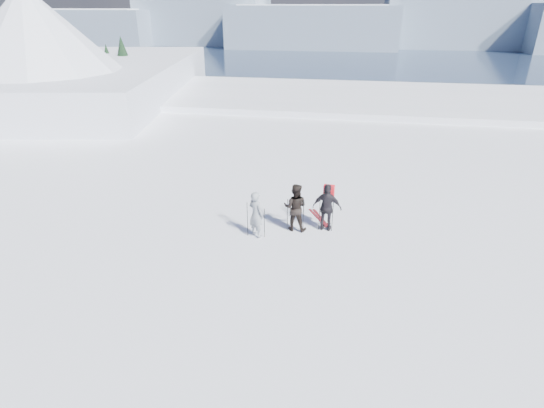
% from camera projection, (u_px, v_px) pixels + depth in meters
% --- Properties ---
extents(lake_basin, '(820.00, 820.00, 71.62)m').
position_uv_depth(lake_basin, '(342.00, 166.00, 41.96)').
color(lake_basin, white).
rests_on(lake_basin, ground).
extents(far_mountain_range, '(770.00, 110.00, 53.00)m').
position_uv_depth(far_mountain_range, '(385.00, 23.00, 415.99)').
color(far_mountain_range, slate).
rests_on(far_mountain_range, ground).
extents(near_ridge, '(31.37, 35.68, 25.62)m').
position_uv_depth(near_ridge, '(88.00, 125.00, 44.36)').
color(near_ridge, white).
rests_on(near_ridge, ground).
extents(skier_grey, '(0.79, 0.72, 1.80)m').
position_uv_depth(skier_grey, '(256.00, 214.00, 15.61)').
color(skier_grey, gray).
rests_on(skier_grey, ground).
extents(skier_dark, '(0.96, 0.77, 1.88)m').
position_uv_depth(skier_dark, '(295.00, 207.00, 16.05)').
color(skier_dark, black).
rests_on(skier_dark, ground).
extents(skier_pack, '(1.14, 0.57, 1.88)m').
position_uv_depth(skier_pack, '(327.00, 208.00, 16.03)').
color(skier_pack, black).
rests_on(skier_pack, ground).
extents(backpack, '(0.42, 0.27, 0.61)m').
position_uv_depth(backpack, '(330.00, 175.00, 15.71)').
color(backpack, red).
rests_on(backpack, skier_pack).
extents(ski_poles, '(3.12, 0.95, 1.37)m').
position_uv_depth(ski_poles, '(293.00, 217.00, 15.96)').
color(ski_poles, black).
rests_on(ski_poles, ground).
extents(skis_loose, '(1.00, 1.56, 0.03)m').
position_uv_depth(skis_loose, '(319.00, 218.00, 17.29)').
color(skis_loose, black).
rests_on(skis_loose, ground).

